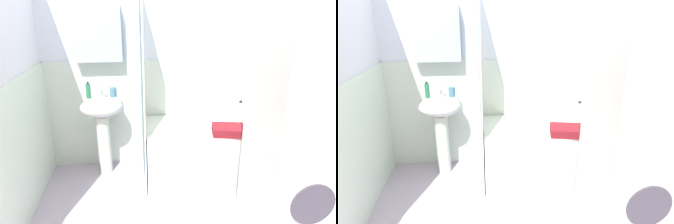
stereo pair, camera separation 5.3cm
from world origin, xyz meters
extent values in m
cube|color=white|center=(0.00, 1.27, 1.20)|extent=(3.60, 0.05, 2.40)
cube|color=silver|center=(0.00, 1.24, 0.60)|extent=(3.60, 0.02, 1.20)
cube|color=silver|center=(-0.94, 1.18, 1.49)|extent=(0.48, 0.12, 0.56)
cube|color=white|center=(-1.57, 0.34, 1.20)|extent=(0.05, 1.81, 2.40)
cube|color=silver|center=(-1.54, 0.34, 0.60)|extent=(0.02, 1.81, 1.20)
cylinder|color=silver|center=(-0.94, 1.03, 0.33)|extent=(0.14, 0.14, 0.66)
ellipsoid|color=silver|center=(-0.94, 1.03, 0.76)|extent=(0.44, 0.34, 0.20)
cylinder|color=silver|center=(-0.94, 1.13, 0.89)|extent=(0.03, 0.03, 0.05)
cylinder|color=silver|center=(-0.94, 1.08, 0.94)|extent=(0.02, 0.10, 0.02)
sphere|color=silver|center=(-0.94, 1.13, 0.97)|extent=(0.03, 0.03, 0.03)
cylinder|color=#27784E|center=(-1.06, 1.05, 0.93)|extent=(0.05, 0.05, 0.15)
sphere|color=#1D282A|center=(-1.06, 1.05, 1.02)|extent=(0.02, 0.02, 0.02)
cylinder|color=teal|center=(-0.82, 1.07, 0.91)|extent=(0.07, 0.07, 0.10)
cube|color=white|center=(0.21, 0.86, 0.29)|extent=(1.43, 0.72, 0.58)
cube|color=white|center=(-0.52, 0.58, 1.00)|extent=(0.01, 0.14, 2.00)
cube|color=teal|center=(-0.52, 0.72, 1.00)|extent=(0.01, 0.14, 2.00)
cube|color=white|center=(-0.52, 0.86, 1.00)|extent=(0.01, 0.14, 2.00)
cube|color=teal|center=(-0.52, 1.01, 1.00)|extent=(0.01, 0.14, 2.00)
cube|color=white|center=(-0.52, 1.15, 1.00)|extent=(0.01, 0.14, 2.00)
cylinder|color=#C4486A|center=(0.83, 1.17, 0.65)|extent=(0.06, 0.06, 0.15)
cylinder|color=#211E2F|center=(0.83, 1.17, 0.74)|extent=(0.04, 0.04, 0.02)
cylinder|color=#2D4EA4|center=(0.72, 1.15, 0.65)|extent=(0.06, 0.06, 0.15)
cylinder|color=#261C29|center=(0.72, 1.15, 0.73)|extent=(0.04, 0.04, 0.02)
cylinder|color=white|center=(0.60, 1.14, 0.64)|extent=(0.05, 0.05, 0.14)
cylinder|color=#251C2B|center=(0.60, 1.14, 0.73)|extent=(0.03, 0.03, 0.02)
cube|color=maroon|center=(0.29, 0.62, 0.61)|extent=(0.34, 0.29, 0.08)
cube|color=silver|center=(0.58, -0.06, 0.42)|extent=(0.58, 0.62, 0.85)
cube|color=white|center=(0.58, -0.06, 1.27)|extent=(0.58, 0.62, 0.85)
cylinder|color=#4F4953|center=(0.58, -0.37, 0.47)|extent=(0.32, 0.01, 0.32)
camera|label=1|loc=(-0.60, -1.92, 1.73)|focal=31.43mm
camera|label=2|loc=(-0.55, -1.93, 1.73)|focal=31.43mm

